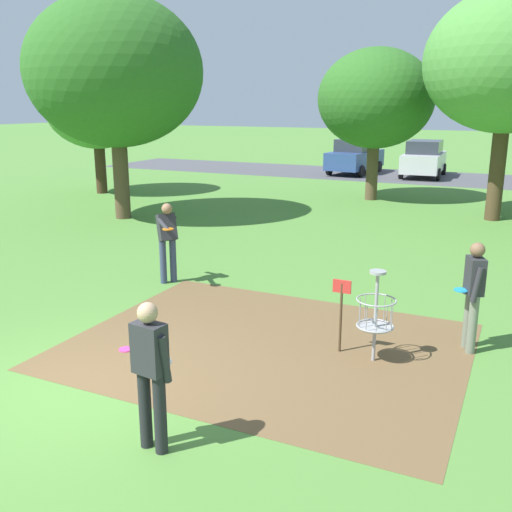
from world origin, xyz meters
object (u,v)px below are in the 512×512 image
object	(u,v)px
tree_mid_left	(96,105)
tree_far_left	(509,62)
disc_golf_basket	(372,312)
player_waiting_left	(151,368)
tree_near_right	(376,99)
player_foreground_watching	(167,237)
parked_car_leftmost	(355,156)
tree_mid_right	(115,72)
player_throwing	(473,290)
frisbee_near_basket	(126,349)
parked_car_center_left	(424,159)

from	to	relation	value
tree_mid_left	tree_far_left	size ratio (longest dim) A/B	0.76
disc_golf_basket	player_waiting_left	bearing A→B (deg)	-115.57
tree_near_right	player_foreground_watching	bearing A→B (deg)	-95.08
parked_car_leftmost	tree_near_right	bearing A→B (deg)	-69.89
tree_mid_right	tree_far_left	size ratio (longest dim) A/B	0.98
player_throwing	tree_far_left	bearing A→B (deg)	91.90
frisbee_near_basket	tree_far_left	size ratio (longest dim) A/B	0.03
parked_car_leftmost	disc_golf_basket	bearing A→B (deg)	-73.55
frisbee_near_basket	tree_far_left	bearing A→B (deg)	71.85
frisbee_near_basket	parked_car_leftmost	size ratio (longest dim) A/B	0.05
frisbee_near_basket	tree_mid_left	bearing A→B (deg)	130.94
disc_golf_basket	parked_car_leftmost	xyz separation A→B (m)	(-6.70, 22.70, 0.17)
parked_car_center_left	tree_mid_left	bearing A→B (deg)	-134.58
player_foreground_watching	parked_car_center_left	world-z (taller)	parked_car_center_left
disc_golf_basket	tree_mid_right	world-z (taller)	tree_mid_right
tree_mid_left	parked_car_leftmost	distance (m)	14.00
player_foreground_watching	parked_car_leftmost	xyz separation A→B (m)	(-1.87, 20.77, -0.06)
player_foreground_watching	parked_car_center_left	distance (m)	20.99
tree_mid_right	player_throwing	bearing A→B (deg)	-28.76
disc_golf_basket	tree_near_right	size ratio (longest dim) A/B	0.24
tree_near_right	tree_far_left	bearing A→B (deg)	-26.86
player_throwing	tree_far_left	world-z (taller)	tree_far_left
tree_near_right	tree_mid_right	world-z (taller)	tree_mid_right
player_foreground_watching	tree_near_right	world-z (taller)	tree_near_right
parked_car_center_left	player_throwing	bearing A→B (deg)	-78.61
tree_mid_right	parked_car_leftmost	xyz separation A→B (m)	(3.48, 15.41, -3.72)
player_throwing	tree_near_right	world-z (taller)	tree_near_right
tree_near_right	parked_car_leftmost	xyz separation A→B (m)	(-2.99, 8.17, -2.92)
player_waiting_left	parked_car_leftmost	distance (m)	26.48
player_throwing	tree_mid_left	distance (m)	19.02
tree_far_left	parked_car_leftmost	bearing A→B (deg)	125.92
player_throwing	frisbee_near_basket	world-z (taller)	player_throwing
tree_mid_left	parked_car_leftmost	xyz separation A→B (m)	(7.75, 11.35, -2.69)
player_waiting_left	parked_car_center_left	bearing A→B (deg)	93.40
player_foreground_watching	parked_car_leftmost	bearing A→B (deg)	95.16
player_throwing	parked_car_leftmost	world-z (taller)	parked_car_leftmost
disc_golf_basket	tree_far_left	bearing A→B (deg)	85.71
tree_mid_left	player_throwing	bearing A→B (deg)	-33.35
frisbee_near_basket	parked_car_leftmost	bearing A→B (deg)	97.62
player_throwing	frisbee_near_basket	bearing A→B (deg)	-154.59
tree_mid_left	tree_far_left	distance (m)	15.44
tree_near_right	player_throwing	bearing A→B (deg)	-69.73
tree_mid_right	tree_far_left	distance (m)	12.14
disc_golf_basket	tree_mid_right	bearing A→B (deg)	144.41
parked_car_center_left	tree_mid_right	bearing A→B (deg)	-114.43
disc_golf_basket	tree_far_left	size ratio (longest dim) A/B	0.20
parked_car_center_left	tree_near_right	bearing A→B (deg)	-94.08
tree_near_right	tree_far_left	size ratio (longest dim) A/B	0.81
player_throwing	tree_mid_left	bearing A→B (deg)	146.65
player_throwing	tree_mid_left	world-z (taller)	tree_mid_left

